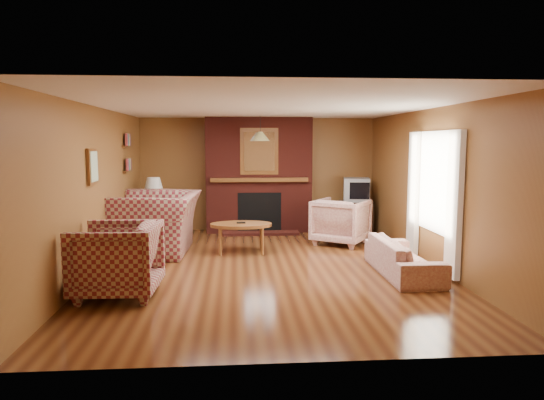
{
  "coord_description": "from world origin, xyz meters",
  "views": [
    {
      "loc": [
        -0.48,
        -7.19,
        1.88
      ],
      "look_at": [
        0.1,
        0.6,
        0.95
      ],
      "focal_mm": 32.0,
      "sensor_mm": 36.0,
      "label": 1
    }
  ],
  "objects": [
    {
      "name": "botanical_print",
      "position": [
        -2.47,
        -0.3,
        1.55
      ],
      "size": [
        0.05,
        0.4,
        0.5
      ],
      "color": "brown",
      "rests_on": "wall_left"
    },
    {
      "name": "table_lamp",
      "position": [
        -2.1,
        2.45,
        0.92
      ],
      "size": [
        0.38,
        0.38,
        0.62
      ],
      "color": "white",
      "rests_on": "side_table"
    },
    {
      "name": "wall_left",
      "position": [
        -2.5,
        0.0,
        1.2
      ],
      "size": [
        0.0,
        6.5,
        6.5
      ],
      "primitive_type": "plane",
      "rotation": [
        1.57,
        0.0,
        1.57
      ],
      "color": "brown",
      "rests_on": "floor"
    },
    {
      "name": "floral_armchair",
      "position": [
        1.46,
        1.58,
        0.42
      ],
      "size": [
        1.27,
        1.28,
        0.84
      ],
      "primitive_type": "imported",
      "rotation": [
        0.0,
        0.0,
        2.55
      ],
      "color": "beige",
      "rests_on": "floor"
    },
    {
      "name": "crt_tv",
      "position": [
        2.05,
        2.79,
        0.9
      ],
      "size": [
        0.62,
        0.61,
        0.49
      ],
      "color": "#A3A5AA",
      "rests_on": "tv_stand"
    },
    {
      "name": "plaid_armchair",
      "position": [
        -1.95,
        -1.26,
        0.46
      ],
      "size": [
        1.03,
        1.0,
        0.91
      ],
      "primitive_type": "imported",
      "rotation": [
        0.0,
        0.0,
        -1.6
      ],
      "color": "maroon",
      "rests_on": "floor"
    },
    {
      "name": "tv_stand",
      "position": [
        2.05,
        2.8,
        0.33
      ],
      "size": [
        0.63,
        0.58,
        0.65
      ],
      "primitive_type": "cube",
      "rotation": [
        0.0,
        0.0,
        0.06
      ],
      "color": "black",
      "rests_on": "floor"
    },
    {
      "name": "window_right",
      "position": [
        2.45,
        -0.2,
        1.13
      ],
      "size": [
        0.1,
        1.85,
        2.0
      ],
      "color": "beige",
      "rests_on": "wall_right"
    },
    {
      "name": "bookshelf",
      "position": [
        -2.44,
        1.9,
        1.67
      ],
      "size": [
        0.09,
        0.55,
        0.71
      ],
      "color": "brown",
      "rests_on": "wall_left"
    },
    {
      "name": "ceiling",
      "position": [
        0.0,
        0.0,
        2.4
      ],
      "size": [
        6.5,
        6.5,
        0.0
      ],
      "primitive_type": "plane",
      "rotation": [
        3.14,
        0.0,
        0.0
      ],
      "color": "white",
      "rests_on": "wall_back"
    },
    {
      "name": "plaid_loveseat",
      "position": [
        -1.85,
        1.11,
        0.51
      ],
      "size": [
        1.46,
        1.65,
        1.03
      ],
      "primitive_type": "imported",
      "rotation": [
        0.0,
        0.0,
        -1.62
      ],
      "color": "maroon",
      "rests_on": "floor"
    },
    {
      "name": "wall_back",
      "position": [
        0.0,
        3.25,
        1.2
      ],
      "size": [
        6.5,
        0.0,
        6.5
      ],
      "primitive_type": "plane",
      "rotation": [
        1.57,
        0.0,
        0.0
      ],
      "color": "brown",
      "rests_on": "floor"
    },
    {
      "name": "floor",
      "position": [
        0.0,
        0.0,
        0.0
      ],
      "size": [
        6.5,
        6.5,
        0.0
      ],
      "primitive_type": "plane",
      "color": "#46210F",
      "rests_on": "ground"
    },
    {
      "name": "fireplace",
      "position": [
        0.0,
        2.98,
        1.18
      ],
      "size": [
        2.2,
        0.82,
        2.4
      ],
      "color": "#4E1711",
      "rests_on": "floor"
    },
    {
      "name": "floral_sofa",
      "position": [
        1.9,
        -0.56,
        0.25
      ],
      "size": [
        0.67,
        1.71,
        0.5
      ],
      "primitive_type": "imported",
      "rotation": [
        0.0,
        0.0,
        1.57
      ],
      "color": "beige",
      "rests_on": "floor"
    },
    {
      "name": "side_table",
      "position": [
        -2.1,
        2.45,
        0.29
      ],
      "size": [
        0.45,
        0.45,
        0.58
      ],
      "primitive_type": "cube",
      "rotation": [
        0.0,
        0.0,
        -0.03
      ],
      "color": "brown",
      "rests_on": "floor"
    },
    {
      "name": "pendant_light",
      "position": [
        0.0,
        2.3,
        2.0
      ],
      "size": [
        0.36,
        0.36,
        0.48
      ],
      "color": "black",
      "rests_on": "ceiling"
    },
    {
      "name": "wall_right",
      "position": [
        2.5,
        0.0,
        1.2
      ],
      "size": [
        0.0,
        6.5,
        6.5
      ],
      "primitive_type": "plane",
      "rotation": [
        1.57,
        0.0,
        -1.57
      ],
      "color": "brown",
      "rests_on": "floor"
    },
    {
      "name": "wall_front",
      "position": [
        0.0,
        -3.25,
        1.2
      ],
      "size": [
        6.5,
        0.0,
        6.5
      ],
      "primitive_type": "plane",
      "rotation": [
        -1.57,
        0.0,
        0.0
      ],
      "color": "brown",
      "rests_on": "floor"
    },
    {
      "name": "coffee_table",
      "position": [
        -0.4,
        0.98,
        0.46
      ],
      "size": [
        1.05,
        0.65,
        0.53
      ],
      "color": "brown",
      "rests_on": "floor"
    }
  ]
}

